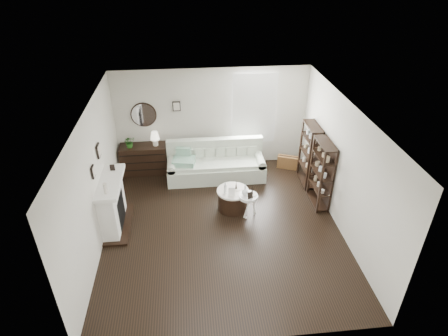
{
  "coord_description": "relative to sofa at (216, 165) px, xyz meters",
  "views": [
    {
      "loc": [
        -0.62,
        -6.3,
        5.33
      ],
      "look_at": [
        0.11,
        0.8,
        1.01
      ],
      "focal_mm": 30.0,
      "sensor_mm": 36.0,
      "label": 1
    }
  ],
  "objects": [
    {
      "name": "flask_ped",
      "position": [
        0.51,
        -1.69,
        0.34
      ],
      "size": [
        0.14,
        0.14,
        0.27
      ],
      "primitive_type": null,
      "color": "silver",
      "rests_on": "pedestal_table"
    },
    {
      "name": "drum_table",
      "position": [
        0.27,
        -1.45,
        -0.07
      ],
      "size": [
        0.73,
        0.73,
        0.51
      ],
      "rotation": [
        0.0,
        0.0,
        0.31
      ],
      "color": "black",
      "rests_on": "ground"
    },
    {
      "name": "shelf_unit_far",
      "position": [
        2.3,
        -0.53,
        0.48
      ],
      "size": [
        0.3,
        0.8,
        1.6
      ],
      "color": "black",
      "rests_on": "ground"
    },
    {
      "name": "card_frame_drum",
      "position": [
        0.22,
        -1.63,
        0.28
      ],
      "size": [
        0.15,
        0.07,
        0.19
      ],
      "primitive_type": "cube",
      "rotation": [
        -0.21,
        0.0,
        -0.08
      ],
      "color": "white",
      "rests_on": "drum_table"
    },
    {
      "name": "shelf_unit_near",
      "position": [
        2.3,
        -1.43,
        0.48
      ],
      "size": [
        0.3,
        0.8,
        1.6
      ],
      "color": "black",
      "rests_on": "ground"
    },
    {
      "name": "table_lamp",
      "position": [
        -1.53,
        0.39,
        0.66
      ],
      "size": [
        0.31,
        0.31,
        0.38
      ],
      "primitive_type": null,
      "rotation": [
        0.0,
        0.0,
        -0.39
      ],
      "color": "#F1E7CB",
      "rests_on": "dresser"
    },
    {
      "name": "eiffel_ped",
      "position": [
        0.67,
        -1.68,
        0.3
      ],
      "size": [
        0.14,
        0.14,
        0.2
      ],
      "primitive_type": null,
      "rotation": [
        0.0,
        0.0,
        -0.24
      ],
      "color": "black",
      "rests_on": "pedestal_table"
    },
    {
      "name": "bottle_drum",
      "position": [
        0.08,
        -1.53,
        0.32
      ],
      "size": [
        0.06,
        0.06,
        0.27
      ],
      "primitive_type": "cylinder",
      "color": "silver",
      "rests_on": "drum_table"
    },
    {
      "name": "suitcase",
      "position": [
        1.98,
        0.21,
        -0.14
      ],
      "size": [
        0.56,
        0.37,
        0.36
      ],
      "primitive_type": "cube",
      "rotation": [
        0.0,
        0.0,
        -0.39
      ],
      "color": "brown",
      "rests_on": "ground"
    },
    {
      "name": "room",
      "position": [
        0.7,
        0.62,
        1.27
      ],
      "size": [
        5.5,
        5.5,
        5.5
      ],
      "color": "black",
      "rests_on": "ground"
    },
    {
      "name": "potted_plant",
      "position": [
        -2.18,
        0.34,
        0.63
      ],
      "size": [
        0.35,
        0.33,
        0.31
      ],
      "primitive_type": "imported",
      "rotation": [
        0.0,
        0.0,
        0.37
      ],
      "color": "#205418",
      "rests_on": "dresser"
    },
    {
      "name": "card_frame_ped",
      "position": [
        0.6,
        -1.82,
        0.28
      ],
      "size": [
        0.12,
        0.08,
        0.15
      ],
      "primitive_type": "cube",
      "rotation": [
        -0.21,
        0.0,
        0.33
      ],
      "color": "black",
      "rests_on": "pedestal_table"
    },
    {
      "name": "sofa",
      "position": [
        0.0,
        0.0,
        0.0
      ],
      "size": [
        2.51,
        0.87,
        0.97
      ],
      "color": "beige",
      "rests_on": "ground"
    },
    {
      "name": "quilt",
      "position": [
        -0.82,
        -0.13,
        0.25
      ],
      "size": [
        0.62,
        0.54,
        0.14
      ],
      "primitive_type": "cube",
      "rotation": [
        0.0,
        0.0,
        -0.18
      ],
      "color": "#258761",
      "rests_on": "sofa"
    },
    {
      "name": "dresser",
      "position": [
        -1.88,
        0.39,
        0.08
      ],
      "size": [
        1.2,
        0.51,
        0.8
      ],
      "color": "black",
      "rests_on": "ground"
    },
    {
      "name": "pedestal_table",
      "position": [
        0.58,
        -1.7,
        0.16
      ],
      "size": [
        0.44,
        0.44,
        0.53
      ],
      "rotation": [
        0.0,
        0.0,
        -0.37
      ],
      "color": "white",
      "rests_on": "ground"
    },
    {
      "name": "eiffel_drum",
      "position": [
        0.35,
        -1.4,
        0.27
      ],
      "size": [
        0.11,
        0.11,
        0.18
      ],
      "primitive_type": null,
      "rotation": [
        0.0,
        0.0,
        -0.03
      ],
      "color": "black",
      "rests_on": "drum_table"
    },
    {
      "name": "fireplace",
      "position": [
        -2.35,
        -1.78,
        0.22
      ],
      "size": [
        0.5,
        1.4,
        1.84
      ],
      "color": "white",
      "rests_on": "ground"
    }
  ]
}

